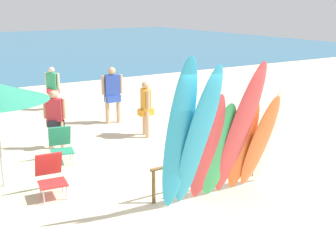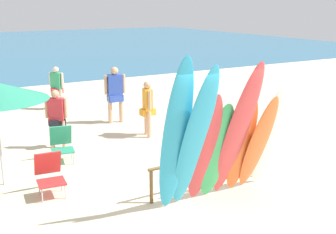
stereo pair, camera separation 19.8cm
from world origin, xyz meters
name	(u,v)px [view 1 (the left image)]	position (x,y,z in m)	size (l,w,h in m)	color
ground	(30,82)	(0.00, 14.00, 0.00)	(60.00, 60.00, 0.00)	beige
surfboard_rack	(208,163)	(0.00, 0.00, 0.53)	(2.55, 0.07, 0.68)	brown
surfboard_teal_0	(179,138)	(-1.09, -0.64, 1.40)	(0.49, 0.07, 2.89)	#289EC6
surfboard_teal_1	(198,139)	(-0.74, -0.68, 1.33)	(0.55, 0.07, 2.80)	#289EC6
surfboard_red_2	(207,149)	(-0.45, -0.56, 1.07)	(0.50, 0.08, 2.24)	#D13D42
surfboard_green_3	(219,151)	(-0.16, -0.53, 0.97)	(0.56, 0.07, 2.01)	#38B266
surfboard_red_4	(239,131)	(0.17, -0.68, 1.33)	(0.55, 0.08, 2.81)	#D13D42
surfboard_orange_5	(243,145)	(0.45, -0.49, 0.97)	(0.50, 0.08, 2.00)	orange
surfboard_orange_6	(259,143)	(0.77, -0.58, 0.99)	(0.52, 0.08, 2.08)	orange
surfboard_white_7	(270,135)	(1.09, -0.51, 1.06)	(0.52, 0.08, 2.19)	white
beachgoer_midbeach	(146,105)	(0.63, 3.68, 0.88)	(0.40, 0.57, 1.53)	tan
beachgoer_near_rack	(112,91)	(0.40, 5.38, 0.99)	(0.64, 0.29, 1.72)	tan
beachgoer_by_water	(55,116)	(-1.80, 3.92, 0.86)	(0.50, 0.36, 1.49)	tan
beachgoer_photographing	(53,85)	(-0.64, 8.00, 0.85)	(0.39, 0.45, 1.48)	beige
beach_chair_red	(51,173)	(-2.70, 1.34, 0.43)	(0.57, 0.75, 0.81)	#B7B7BC
beach_chair_blue	(61,143)	(-1.98, 2.99, 0.43)	(0.62, 0.77, 0.82)	#B7B7BC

